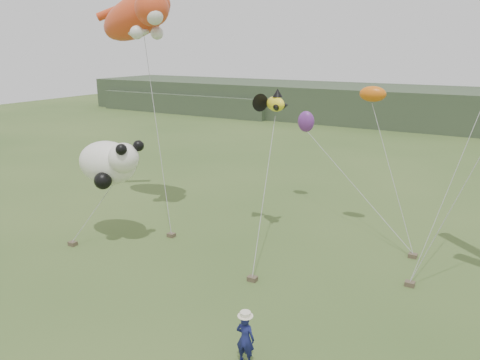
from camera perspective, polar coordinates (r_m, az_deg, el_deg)
ground at (r=15.42m, az=-4.36°, el=-17.24°), size 120.00×120.00×0.00m
headland at (r=56.66m, az=19.11°, el=8.45°), size 90.00×13.00×4.00m
festival_attendant at (r=13.50m, az=0.65°, el=-18.78°), size 0.56×0.39×1.47m
sandbag_anchors at (r=19.47m, az=1.97°, el=-9.44°), size 13.95×6.42×0.18m
cat_kite at (r=24.52m, az=-12.18°, el=18.98°), size 5.66×3.02×3.22m
fish_kite at (r=20.91m, az=3.52°, el=9.40°), size 2.19×1.45×1.06m
panda_kite at (r=21.26m, az=-15.59°, el=2.07°), size 3.40×2.20×2.11m
misc_kites at (r=24.04m, az=11.30°, el=8.34°), size 5.27×3.44×2.84m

